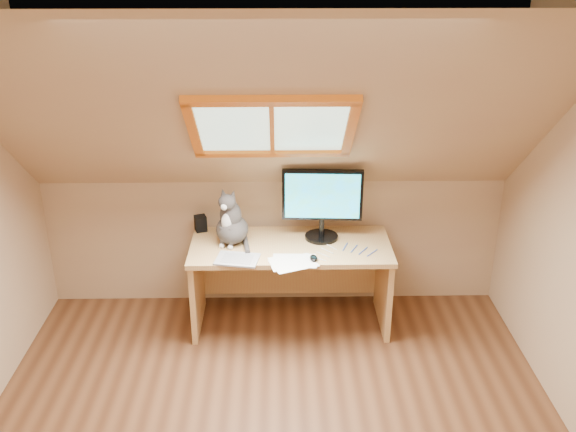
{
  "coord_description": "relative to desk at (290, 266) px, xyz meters",
  "views": [
    {
      "loc": [
        0.03,
        -2.76,
        2.7
      ],
      "look_at": [
        0.1,
        1.0,
        1.05
      ],
      "focal_mm": 40.0,
      "sensor_mm": 36.0,
      "label": 1
    }
  ],
  "objects": [
    {
      "name": "cables",
      "position": [
        0.38,
        -0.18,
        0.21
      ],
      "size": [
        0.51,
        0.26,
        0.01
      ],
      "color": "silver",
      "rests_on": "desk"
    },
    {
      "name": "room_shell",
      "position": [
        -0.12,
        -1.54,
        0.98
      ],
      "size": [
        3.52,
        3.52,
        2.41
      ],
      "color": "tan",
      "rests_on": "ground"
    },
    {
      "name": "cat",
      "position": [
        -0.42,
        -0.02,
        0.36
      ],
      "size": [
        0.32,
        0.35,
        0.43
      ],
      "color": "#4B4442",
      "rests_on": "desk"
    },
    {
      "name": "desk",
      "position": [
        0.0,
        0.0,
        0.0
      ],
      "size": [
        1.44,
        0.63,
        0.66
      ],
      "color": "tan",
      "rests_on": "ground"
    },
    {
      "name": "papers",
      "position": [
        -0.08,
        -0.32,
        0.21
      ],
      "size": [
        0.35,
        0.3,
        0.01
      ],
      "color": "white",
      "rests_on": "desk"
    },
    {
      "name": "mouse",
      "position": [
        0.15,
        -0.31,
        0.22
      ],
      "size": [
        0.06,
        0.1,
        0.03
      ],
      "primitive_type": "ellipsoid",
      "rotation": [
        0.0,
        0.0,
        0.07
      ],
      "color": "black",
      "rests_on": "desk"
    },
    {
      "name": "desk_speaker",
      "position": [
        -0.67,
        0.19,
        0.27
      ],
      "size": [
        0.1,
        0.1,
        0.12
      ],
      "primitive_type": "cube",
      "rotation": [
        0.0,
        0.0,
        0.33
      ],
      "color": "black",
      "rests_on": "desk"
    },
    {
      "name": "monitor",
      "position": [
        0.23,
        0.04,
        0.51
      ],
      "size": [
        0.58,
        0.24,
        0.53
      ],
      "color": "black",
      "rests_on": "desk"
    },
    {
      "name": "graphics_tablet",
      "position": [
        -0.37,
        -0.3,
        0.22
      ],
      "size": [
        0.32,
        0.26,
        0.01
      ],
      "primitive_type": "cube",
      "rotation": [
        0.0,
        0.0,
        -0.18
      ],
      "color": "#B2B2B7",
      "rests_on": "desk"
    }
  ]
}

